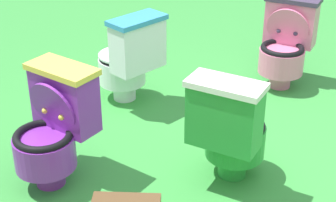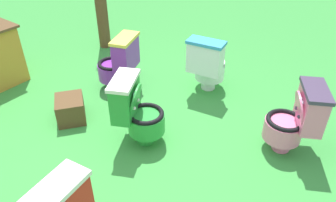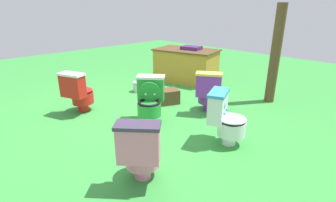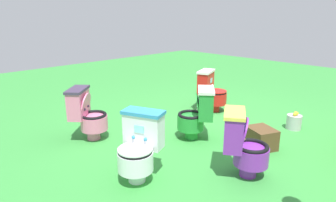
{
  "view_description": "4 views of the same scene",
  "coord_description": "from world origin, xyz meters",
  "px_view_note": "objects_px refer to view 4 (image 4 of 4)",
  "views": [
    {
      "loc": [
        -2.1,
        1.31,
        2.0
      ],
      "look_at": [
        0.68,
        0.24,
        0.43
      ],
      "focal_mm": 57.3,
      "sensor_mm": 36.0,
      "label": 1
    },
    {
      "loc": [
        -1.09,
        -2.22,
        2.26
      ],
      "look_at": [
        0.64,
        -0.11,
        0.4
      ],
      "focal_mm": 35.05,
      "sensor_mm": 36.0,
      "label": 2
    },
    {
      "loc": [
        3.24,
        -2.49,
        1.77
      ],
      "look_at": [
        0.73,
        -0.03,
        0.46
      ],
      "focal_mm": 27.69,
      "sensor_mm": 36.0,
      "label": 3
    },
    {
      "loc": [
        3.33,
        2.48,
        1.71
      ],
      "look_at": [
        0.5,
        -0.41,
        0.51
      ],
      "focal_mm": 31.99,
      "sensor_mm": 36.0,
      "label": 4
    }
  ],
  "objects_px": {
    "small_crate": "(261,138)",
    "lemon_bucket": "(294,122)",
    "toilet_green": "(197,113)",
    "toilet_purple": "(243,143)",
    "toilet_white": "(139,146)",
    "toilet_red": "(211,91)",
    "toilet_pink": "(87,113)"
  },
  "relations": [
    {
      "from": "toilet_green",
      "to": "toilet_white",
      "type": "distance_m",
      "value": 1.26
    },
    {
      "from": "toilet_purple",
      "to": "toilet_white",
      "type": "distance_m",
      "value": 1.1
    },
    {
      "from": "toilet_white",
      "to": "lemon_bucket",
      "type": "relative_size",
      "value": 2.63
    },
    {
      "from": "toilet_green",
      "to": "small_crate",
      "type": "bearing_deg",
      "value": -104.68
    },
    {
      "from": "toilet_red",
      "to": "lemon_bucket",
      "type": "relative_size",
      "value": 2.63
    },
    {
      "from": "toilet_purple",
      "to": "toilet_white",
      "type": "relative_size",
      "value": 1.0
    },
    {
      "from": "toilet_purple",
      "to": "small_crate",
      "type": "height_order",
      "value": "toilet_purple"
    },
    {
      "from": "toilet_pink",
      "to": "toilet_white",
      "type": "height_order",
      "value": "same"
    },
    {
      "from": "toilet_purple",
      "to": "lemon_bucket",
      "type": "bearing_deg",
      "value": 152.37
    },
    {
      "from": "small_crate",
      "to": "toilet_green",
      "type": "bearing_deg",
      "value": -64.48
    },
    {
      "from": "toilet_red",
      "to": "lemon_bucket",
      "type": "bearing_deg",
      "value": 76.37
    },
    {
      "from": "toilet_red",
      "to": "toilet_purple",
      "type": "xyz_separation_m",
      "value": [
        1.54,
        1.61,
        0.0
      ]
    },
    {
      "from": "toilet_red",
      "to": "lemon_bucket",
      "type": "height_order",
      "value": "toilet_red"
    },
    {
      "from": "toilet_white",
      "to": "toilet_pink",
      "type": "bearing_deg",
      "value": -29.35
    },
    {
      "from": "toilet_purple",
      "to": "small_crate",
      "type": "bearing_deg",
      "value": 160.69
    },
    {
      "from": "toilet_red",
      "to": "toilet_white",
      "type": "height_order",
      "value": "same"
    },
    {
      "from": "toilet_purple",
      "to": "small_crate",
      "type": "distance_m",
      "value": 0.84
    },
    {
      "from": "toilet_purple",
      "to": "lemon_bucket",
      "type": "xyz_separation_m",
      "value": [
        -1.73,
        -0.18,
        -0.26
      ]
    },
    {
      "from": "lemon_bucket",
      "to": "toilet_white",
      "type": "bearing_deg",
      "value": -12.14
    },
    {
      "from": "small_crate",
      "to": "lemon_bucket",
      "type": "xyz_separation_m",
      "value": [
        -0.96,
        0.02,
        -0.02
      ]
    },
    {
      "from": "toilet_white",
      "to": "small_crate",
      "type": "distance_m",
      "value": 1.7
    },
    {
      "from": "toilet_pink",
      "to": "small_crate",
      "type": "distance_m",
      "value": 2.36
    },
    {
      "from": "toilet_pink",
      "to": "toilet_green",
      "type": "bearing_deg",
      "value": 93.54
    },
    {
      "from": "toilet_purple",
      "to": "toilet_white",
      "type": "bearing_deg",
      "value": -74.86
    },
    {
      "from": "toilet_green",
      "to": "small_crate",
      "type": "relative_size",
      "value": 2.05
    },
    {
      "from": "toilet_pink",
      "to": "lemon_bucket",
      "type": "distance_m",
      "value": 3.06
    },
    {
      "from": "toilet_green",
      "to": "toilet_red",
      "type": "relative_size",
      "value": 1.0
    },
    {
      "from": "toilet_green",
      "to": "toilet_purple",
      "type": "height_order",
      "value": "same"
    },
    {
      "from": "toilet_pink",
      "to": "toilet_purple",
      "type": "relative_size",
      "value": 1.0
    },
    {
      "from": "toilet_green",
      "to": "small_crate",
      "type": "distance_m",
      "value": 0.89
    },
    {
      "from": "toilet_green",
      "to": "small_crate",
      "type": "height_order",
      "value": "toilet_green"
    },
    {
      "from": "toilet_red",
      "to": "toilet_purple",
      "type": "distance_m",
      "value": 2.23
    }
  ]
}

